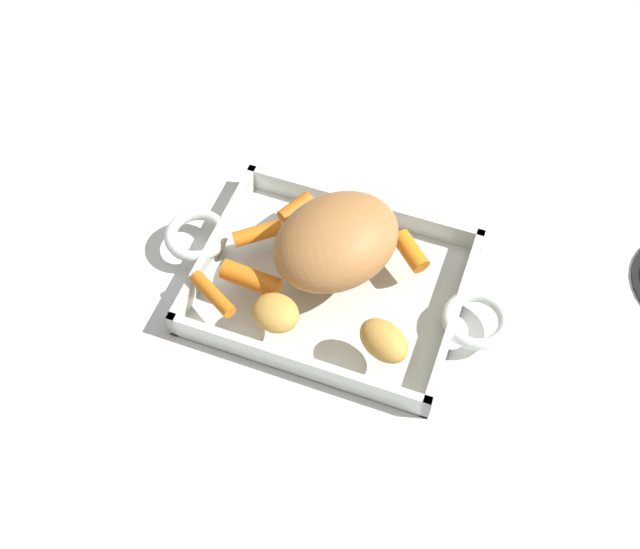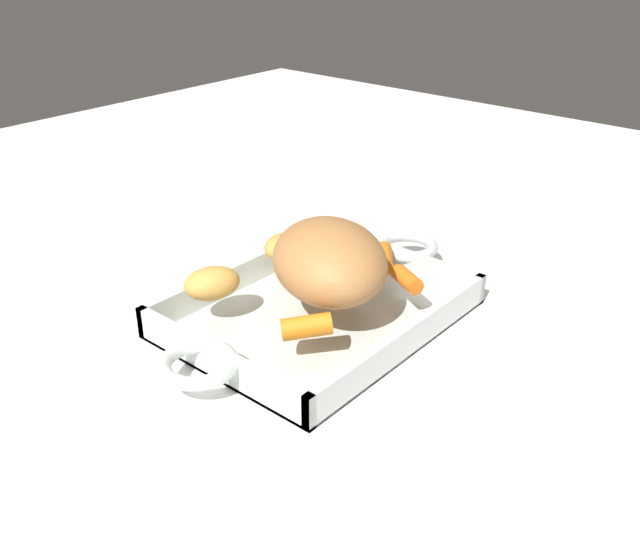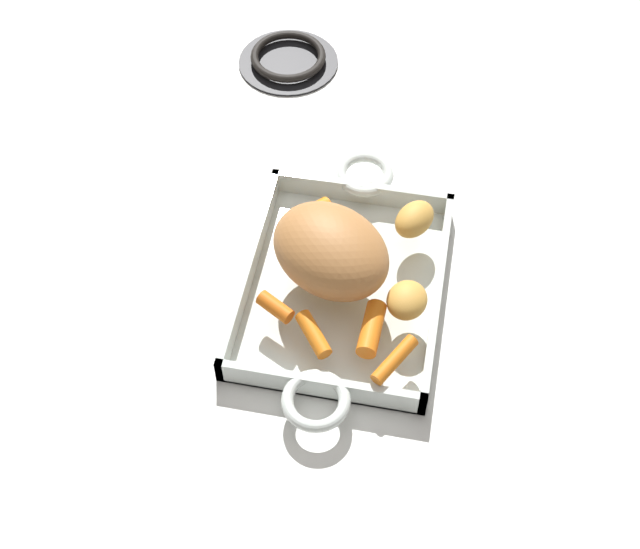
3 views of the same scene
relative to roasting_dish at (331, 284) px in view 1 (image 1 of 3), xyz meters
The scene contains 10 objects.
ground_plane 0.01m from the roasting_dish, ahead, with size 2.05×2.05×0.00m, color white.
roasting_dish is the anchor object (origin of this frame).
pork_roast 0.07m from the roasting_dish, 99.65° to the left, with size 0.15×0.12×0.08m, color #B2753F.
baby_carrot_short 0.10m from the roasting_dish, 135.85° to the left, with size 0.02×0.02×0.04m, color orange.
baby_carrot_southwest 0.10m from the roasting_dish, 33.58° to the left, with size 0.02×0.02×0.05m, color orange.
baby_carrot_long 0.11m from the roasting_dish, behind, with size 0.02×0.02×0.06m, color orange.
baby_carrot_southeast 0.14m from the roasting_dish, 145.45° to the right, with size 0.02×0.02×0.07m, color orange.
baby_carrot_center_left 0.10m from the roasting_dish, 149.74° to the right, with size 0.02×0.02×0.07m, color orange.
potato_golden_large 0.12m from the roasting_dish, 41.12° to the right, with size 0.06×0.04×0.04m, color gold.
potato_halved 0.10m from the roasting_dish, 113.90° to the right, with size 0.05×0.05×0.03m, color gold.
Camera 1 is at (0.17, -0.50, 0.81)m, focal length 45.61 mm.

